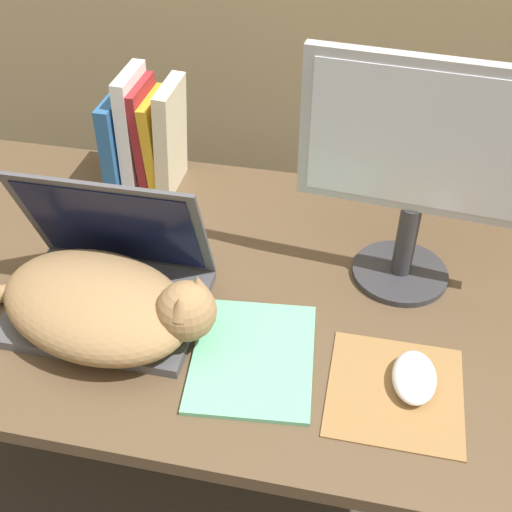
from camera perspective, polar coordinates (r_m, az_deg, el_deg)
name	(u,v)px	position (r m, az deg, el deg)	size (l,w,h in m)	color
desk	(209,306)	(1.22, -4.20, -4.41)	(1.49, 0.76, 0.76)	brown
laptop	(109,282)	(1.12, -12.92, -2.24)	(0.32, 0.24, 0.24)	#4C4C51
cat	(104,305)	(1.06, -13.39, -4.24)	(0.46, 0.30, 0.13)	#99754C
external_monitor	(421,164)	(1.06, 14.44, 7.90)	(0.40, 0.17, 0.41)	#333338
mousepad	(395,391)	(1.01, 12.25, -11.67)	(0.20, 0.21, 0.00)	olive
computer_mouse	(414,377)	(1.01, 13.89, -10.42)	(0.07, 0.10, 0.03)	silver
book_row	(145,137)	(1.38, -9.85, 10.38)	(0.15, 0.16, 0.25)	#285B93
notepad	(253,357)	(1.03, -0.28, -8.96)	(0.21, 0.26, 0.01)	#6BBC93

